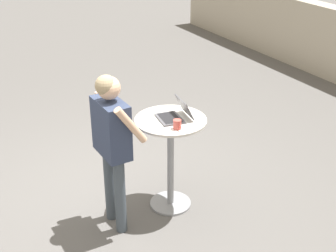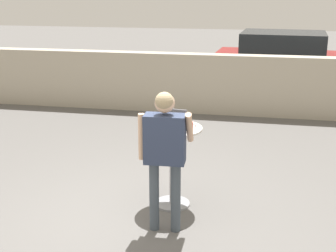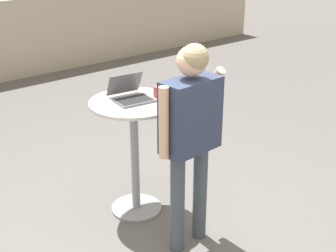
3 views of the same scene
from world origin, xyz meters
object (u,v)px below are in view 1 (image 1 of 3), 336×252
cafe_table (171,149)px  coffee_mug (177,124)px  laptop (175,114)px  standing_person (111,134)px

cafe_table → coffee_mug: size_ratio=9.12×
laptop → standing_person: bearing=-87.6°
cafe_table → laptop: 0.38m
laptop → coffee_mug: 0.23m
cafe_table → standing_person: 0.73m
cafe_table → laptop: size_ratio=2.90×
coffee_mug → standing_person: bearing=-107.0°
laptop → coffee_mug: size_ratio=3.14×
coffee_mug → laptop: bearing=157.0°
cafe_table → coffee_mug: coffee_mug is taller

